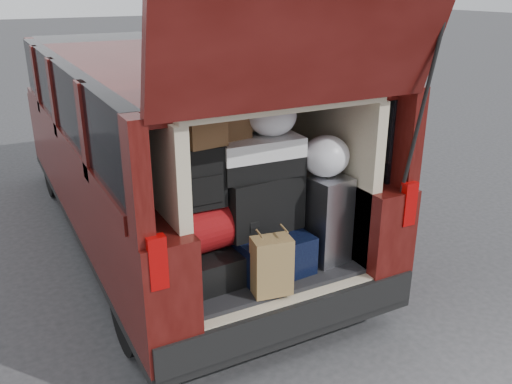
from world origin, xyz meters
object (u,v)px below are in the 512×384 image
silver_roller (320,216)px  kraft_bag (272,266)px  black_hardshell (207,262)px  navy_hardshell (263,247)px  twotone_duffel (258,156)px  backpack (202,177)px  red_duffel (214,225)px  black_soft_case (259,201)px

silver_roller → kraft_bag: 0.62m
black_hardshell → navy_hardshell: 0.40m
navy_hardshell → kraft_bag: size_ratio=1.61×
navy_hardshell → twotone_duffel: bearing=108.8°
backpack → twotone_duffel: size_ratio=0.70×
kraft_bag → silver_roller: bearing=36.6°
red_duffel → black_soft_case: (0.34, 0.02, 0.10)m
navy_hardshell → kraft_bag: kraft_bag is taller
black_hardshell → silver_roller: 0.85m
navy_hardshell → backpack: bearing=175.5°
black_soft_case → twotone_duffel: size_ratio=0.96×
navy_hardshell → twotone_duffel: size_ratio=1.08×
silver_roller → black_hardshell: bearing=166.4°
black_soft_case → backpack: bearing=-179.5°
black_soft_case → red_duffel: bearing=178.6°
black_soft_case → twotone_duffel: 0.32m
navy_hardshell → red_duffel: red_duffel is taller
black_hardshell → black_soft_case: bearing=-1.1°
silver_roller → kraft_bag: size_ratio=1.64×
kraft_bag → twotone_duffel: 0.71m
kraft_bag → backpack: backpack is taller
kraft_bag → twotone_duffel: (0.11, 0.38, 0.59)m
twotone_duffel → silver_roller: bearing=-10.4°
kraft_bag → black_soft_case: bearing=82.8°
kraft_bag → twotone_duffel: twotone_duffel is taller
navy_hardshell → backpack: 0.72m
navy_hardshell → silver_roller: size_ratio=0.99×
black_hardshell → black_soft_case: (0.39, 0.01, 0.36)m
navy_hardshell → silver_roller: 0.46m
black_hardshell → silver_roller: bearing=-9.5°
black_hardshell → kraft_bag: bearing=-56.4°
navy_hardshell → black_soft_case: bearing=95.4°
kraft_bag → backpack: 0.70m
black_soft_case → backpack: size_ratio=1.39×
silver_roller → black_soft_case: size_ratio=1.14×
black_soft_case → twotone_duffel: twotone_duffel is taller
navy_hardshell → black_soft_case: size_ratio=1.12×
red_duffel → twotone_duffel: twotone_duffel is taller
kraft_bag → red_duffel: (-0.23, 0.37, 0.18)m
silver_roller → red_duffel: (-0.77, 0.09, 0.06)m
black_hardshell → red_duffel: red_duffel is taller
red_duffel → backpack: (-0.08, -0.02, 0.35)m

